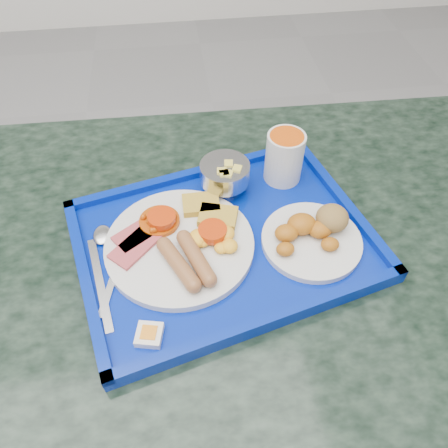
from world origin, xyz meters
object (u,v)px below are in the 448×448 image
(main_plate, at_px, (183,241))
(bread_plate, at_px, (314,233))
(table, at_px, (236,297))
(tray, at_px, (224,241))
(juice_cup, at_px, (284,156))
(fruit_bowl, at_px, (225,174))

(main_plate, distance_m, bread_plate, 0.22)
(table, relative_size, tray, 2.14)
(main_plate, distance_m, juice_cup, 0.25)
(tray, relative_size, fruit_bowl, 6.12)
(tray, height_order, bread_plate, bread_plate)
(table, xyz_separation_m, fruit_bowl, (-0.01, 0.11, 0.25))
(table, bearing_deg, bread_plate, -13.09)
(bread_plate, bearing_deg, fruit_bowl, 132.90)
(table, distance_m, tray, 0.20)
(bread_plate, xyz_separation_m, fruit_bowl, (-0.13, 0.14, 0.02))
(main_plate, bearing_deg, juice_cup, 35.92)
(tray, relative_size, bread_plate, 3.30)
(main_plate, relative_size, bread_plate, 1.48)
(table, relative_size, juice_cup, 12.08)
(tray, height_order, fruit_bowl, fruit_bowl)
(fruit_bowl, bearing_deg, main_plate, -124.83)
(table, bearing_deg, tray, -164.81)
(tray, relative_size, main_plate, 2.24)
(fruit_bowl, xyz_separation_m, juice_cup, (0.12, 0.02, 0.01))
(main_plate, height_order, fruit_bowl, fruit_bowl)
(juice_cup, bearing_deg, table, -128.67)
(juice_cup, bearing_deg, bread_plate, -83.98)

